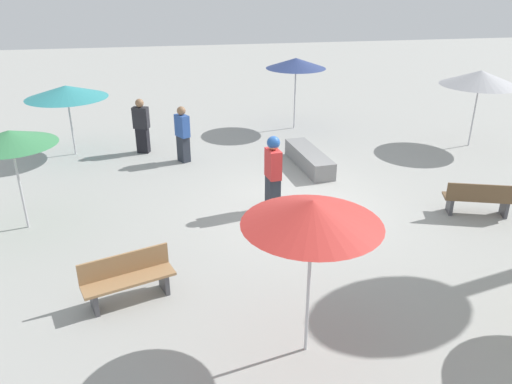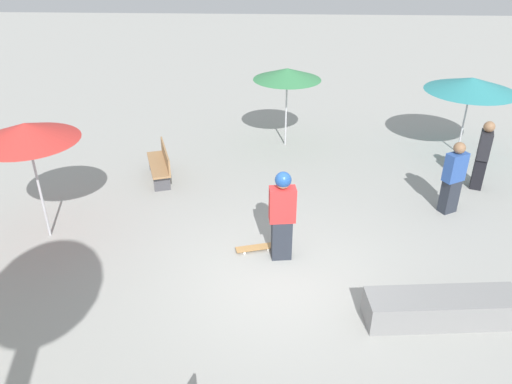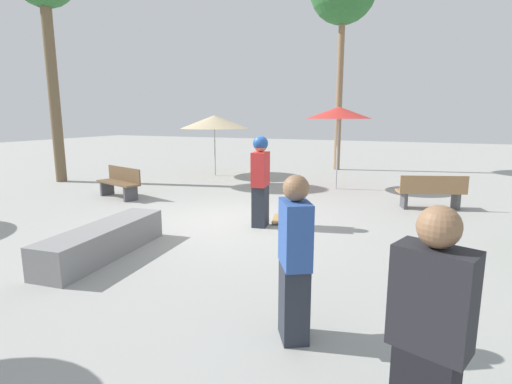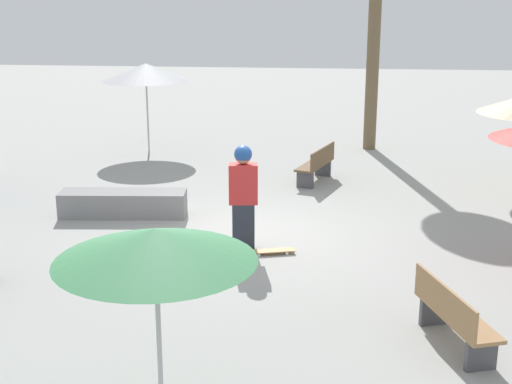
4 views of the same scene
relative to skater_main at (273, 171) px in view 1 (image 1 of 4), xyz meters
name	(u,v)px [view 1 (image 1 of 4)]	position (x,y,z in m)	size (l,w,h in m)	color
ground_plane	(298,208)	(-0.05, -0.63, -1.01)	(60.00, 60.00, 0.00)	#9E9E99
skater_main	(273,171)	(0.00, 0.00, 0.00)	(0.53, 0.34, 1.88)	#282D38
skateboard	(269,217)	(-0.52, 0.20, -0.95)	(0.82, 0.41, 0.07)	#B7844C
concrete_ledge	(309,159)	(2.66, -1.68, -0.76)	(2.58, 0.87, 0.51)	gray
bench_near	(479,199)	(-1.18, -4.74, -0.59)	(0.92, 1.66, 0.85)	#47474C
bench_far	(128,278)	(-3.09, 3.27, -0.59)	(0.93, 1.66, 0.85)	#47474C
shade_umbrella_red	(312,213)	(-4.92, 0.55, 1.34)	(1.98, 1.98, 2.54)	#B7B7BC
shade_umbrella_grey	(480,78)	(3.61, -7.51, 1.24)	(2.47, 2.47, 2.49)	#B7B7BC
shade_umbrella_green	(10,138)	(0.12, 5.68, 1.12)	(1.92, 1.92, 2.29)	#B7B7BC
shade_umbrella_teal	(66,92)	(5.11, 5.33, 0.99)	(2.46, 2.46, 2.19)	#B7B7BC
shade_umbrella_navy	(296,63)	(6.66, -2.26, 1.36)	(2.14, 2.14, 2.55)	#B7B7BC
bystander_watching	(183,134)	(3.82, 1.95, -0.16)	(0.53, 0.46, 1.71)	#282D38
bystander_far	(142,126)	(4.89, 3.18, -0.14)	(0.41, 0.54, 1.74)	black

